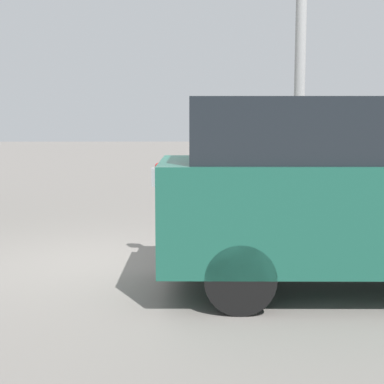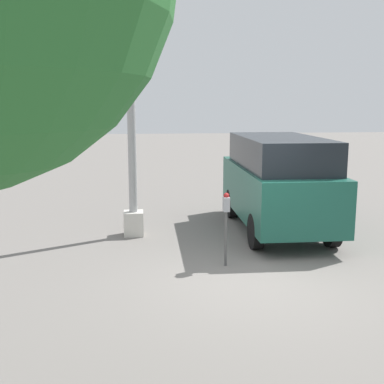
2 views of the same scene
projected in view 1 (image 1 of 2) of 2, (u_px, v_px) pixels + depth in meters
name	position (u px, v px, depth m)	size (l,w,h in m)	color
ground_plane	(104.00, 264.00, 8.08)	(80.00, 80.00, 0.00)	slate
parking_meter_near	(159.00, 188.00, 8.31)	(0.20, 0.12, 1.37)	#4C4C4C
lamp_post	(299.00, 92.00, 9.85)	(0.44, 0.44, 6.58)	beige
parked_van	(355.00, 189.00, 6.70)	(4.53, 1.90, 2.22)	#195142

